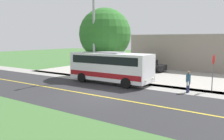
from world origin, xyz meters
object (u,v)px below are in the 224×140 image
stop_sign (213,66)px  commercial_building (211,51)px  pedestrian_with_bags (188,81)px  shuttle_bus_front (111,66)px  street_light_pole (93,34)px  tree_curbside (105,34)px  parked_car_near (148,66)px

stop_sign → commercial_building: commercial_building is taller
stop_sign → pedestrian_with_bags: bearing=-44.9°
shuttle_bus_front → street_light_pole: bearing=-98.0°
stop_sign → tree_curbside: size_ratio=0.39×
shuttle_bus_front → stop_sign: bearing=100.2°
shuttle_bus_front → commercial_building: 17.68m
commercial_building → parked_car_near: bearing=-38.4°
tree_curbside → commercial_building: size_ratio=0.37×
pedestrian_with_bags → street_light_pole: bearing=-91.4°
shuttle_bus_front → commercial_building: size_ratio=0.40×
tree_curbside → stop_sign: bearing=83.4°
street_light_pole → commercial_building: 18.32m
pedestrian_with_bags → tree_curbside: size_ratio=0.23×
shuttle_bus_front → street_light_pole: (-0.32, -2.26, 2.98)m
stop_sign → commercial_building: (-15.30, -3.19, 0.36)m
parked_car_near → stop_sign: bearing=49.8°
tree_curbside → street_light_pole: bearing=9.0°
street_light_pole → parked_car_near: street_light_pole is taller
shuttle_bus_front → street_light_pole: 3.75m
shuttle_bus_front → stop_sign: (-1.54, 8.53, 0.37)m
street_light_pole → commercial_building: size_ratio=0.42×
stop_sign → commercial_building: 15.63m
parked_car_near → commercial_building: commercial_building is taller
commercial_building → street_light_pole: bearing=-24.7°
tree_curbside → commercial_building: tree_curbside is taller
stop_sign → tree_curbside: bearing=-96.6°
pedestrian_with_bags → parked_car_near: bearing=-140.0°
pedestrian_with_bags → stop_sign: (-1.45, 1.44, 1.07)m
street_light_pole → commercial_building: street_light_pole is taller
tree_curbside → pedestrian_with_bags: bearing=74.3°
tree_curbside → commercial_building: (-14.00, 8.00, -2.25)m
street_light_pole → tree_curbside: 2.55m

